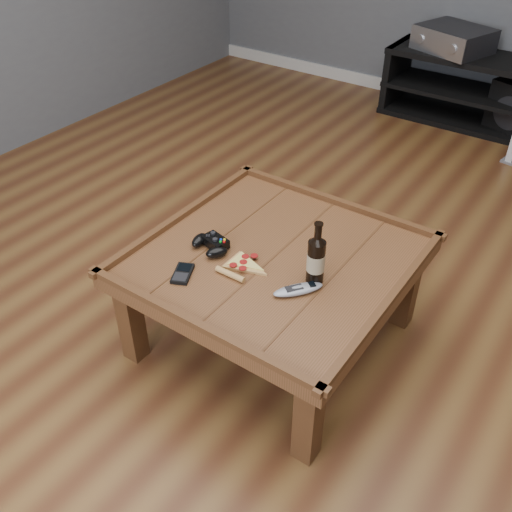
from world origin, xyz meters
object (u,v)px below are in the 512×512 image
Objects in this scene: remote_control at (298,289)px; smartphone at (183,273)px; game_controller at (211,244)px; av_receiver at (454,39)px; media_console at (481,93)px; coffee_table at (275,268)px; beer_bottle at (316,258)px; pizza_slice at (242,265)px.

smartphone is at bearing -120.54° from remote_control.
av_receiver reaches higher than game_controller.
game_controller reaches higher than remote_control.
remote_control reaches higher than smartphone.
smartphone is (-0.22, -3.05, 0.21)m from media_console.
coffee_table is 5.59× the size of game_controller.
coffee_table is 0.26m from beer_bottle.
pizza_slice is at bearing -116.60° from coffee_table.
smartphone is at bearing -132.58° from pizza_slice.
smartphone is (-0.42, -0.26, -0.10)m from beer_bottle.
coffee_table is 2.76m from av_receiver.
av_receiver reaches higher than remote_control.
remote_control reaches higher than pizza_slice.
beer_bottle is 1.13× the size of pizza_slice.
beer_bottle reaches higher than media_console.
pizza_slice is at bearing -66.95° from av_receiver.
beer_bottle reaches higher than pizza_slice.
coffee_table is 7.65× the size of smartphone.
media_console is at bearing 88.58° from pizza_slice.
av_receiver reaches higher than media_console.
game_controller is at bearing -146.10° from remote_control.
smartphone is 0.72× the size of remote_control.
beer_bottle is (0.20, -2.79, 0.31)m from media_console.
game_controller reaches higher than coffee_table.
coffee_table is 0.24m from remote_control.
coffee_table is 0.27m from game_controller.
game_controller is at bearing -155.22° from coffee_table.
smartphone is at bearing -72.75° from game_controller.
pizza_slice is at bearing -143.04° from remote_control.
smartphone is at bearing -70.06° from av_receiver.
media_console is at bearing 98.13° from game_controller.
pizza_slice is 0.26m from remote_control.
coffee_table is 1.80× the size of av_receiver.
beer_bottle is at bearing -61.33° from av_receiver.
av_receiver reaches higher than smartphone.
game_controller is 0.98× the size of remote_control.
beer_bottle reaches higher than game_controller.
beer_bottle reaches higher than av_receiver.
media_console is 7.49× the size of remote_control.
media_console is 10.39× the size of smartphone.
av_receiver is (-0.28, 2.74, 0.19)m from coffee_table.
media_console reaches higher than coffee_table.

